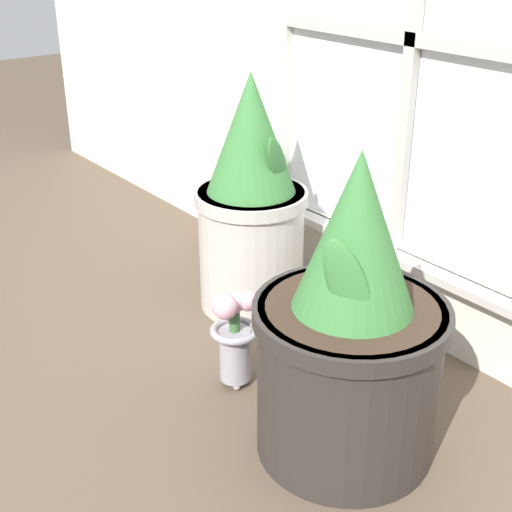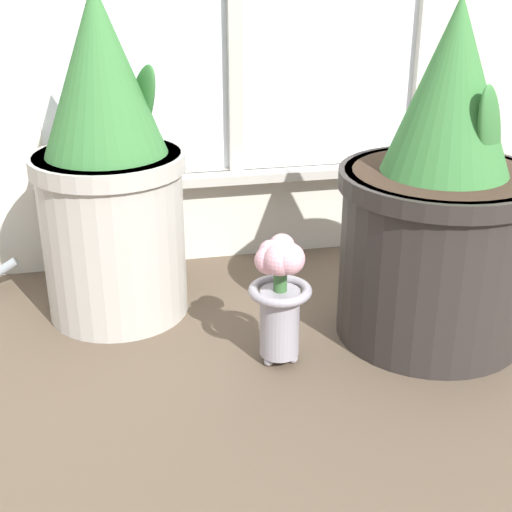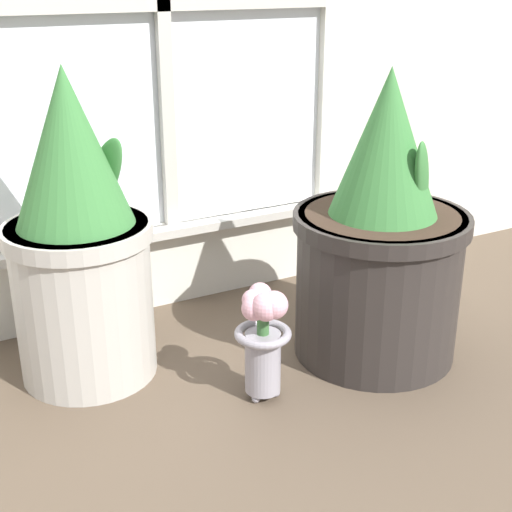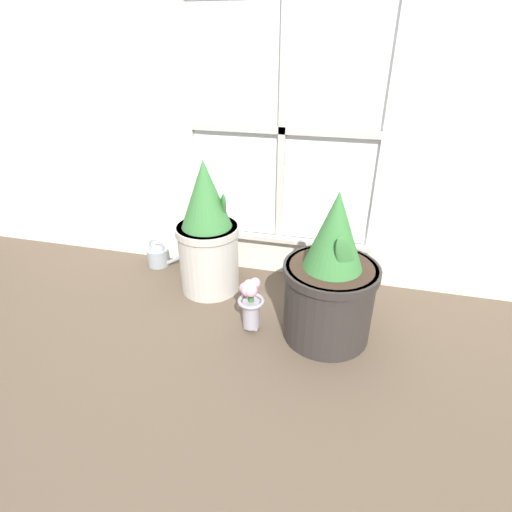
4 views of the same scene
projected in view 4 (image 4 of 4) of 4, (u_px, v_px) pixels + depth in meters
ground_plane at (250, 342)px, 1.84m from camera, size 10.00×10.00×0.00m
wall_with_window at (286, 28)px, 1.80m from camera, size 4.40×0.10×2.50m
potted_plant_left at (208, 234)px, 2.09m from camera, size 0.34×0.34×0.73m
potted_plant_right at (330, 282)px, 1.76m from camera, size 0.42×0.42×0.71m
flower_vase at (250, 301)px, 1.85m from camera, size 0.13×0.13×0.27m
watering_can at (158, 256)px, 2.44m from camera, size 0.23×0.13×0.18m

